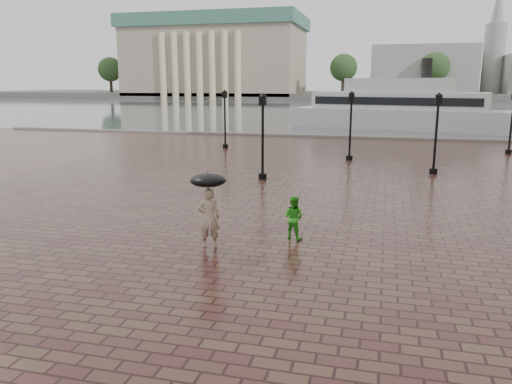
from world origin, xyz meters
The scene contains 11 objects.
ground centered at (0.00, 0.00, 0.00)m, with size 300.00×300.00×0.00m, color #3D1D1B.
harbour_water centered at (0.00, 92.00, 0.00)m, with size 240.00×240.00×0.00m, color #41494F.
quay_edge centered at (0.00, 32.00, 0.00)m, with size 80.00×0.60×0.30m, color slate.
far_shore centered at (0.00, 160.00, 1.00)m, with size 300.00×60.00×2.00m, color #4C4C47.
museum centered at (-55.00, 144.61, 13.91)m, with size 57.00×32.50×26.00m.
far_trees centered at (0.00, 138.00, 9.42)m, with size 188.00×8.00×13.50m.
street_lamps centered at (-1.60, 17.60, 2.33)m, with size 21.44×14.44×4.40m.
adult_pedestrian centered at (-4.89, -1.46, 0.94)m, with size 0.69×0.45×1.89m, color tan.
child_pedestrian centered at (-2.51, 0.08, 0.72)m, with size 0.70×0.54×1.44m, color green.
ferry_near centered at (1.43, 42.34, 2.28)m, with size 23.76×10.49×7.58m.
umbrella centered at (-4.89, -1.46, 2.13)m, with size 1.10×1.10×1.20m.
Camera 1 is at (0.27, -15.52, 5.04)m, focal length 35.00 mm.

